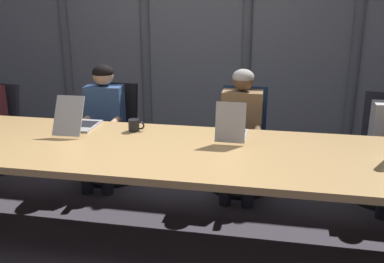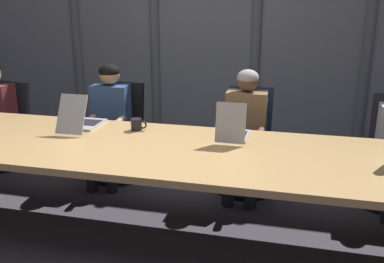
# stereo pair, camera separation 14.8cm
# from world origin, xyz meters

# --- Properties ---
(ground_plane) EXTENTS (14.65, 14.65, 0.00)m
(ground_plane) POSITION_xyz_m (0.00, 0.00, 0.00)
(ground_plane) COLOR #47424C
(conference_table) EXTENTS (4.69, 1.16, 0.73)m
(conference_table) POSITION_xyz_m (0.00, 0.00, 0.60)
(conference_table) COLOR tan
(conference_table) RESTS_ON ground_plane
(curtain_backdrop) EXTENTS (7.33, 0.17, 2.82)m
(curtain_backdrop) POSITION_xyz_m (0.00, 2.41, 1.41)
(curtain_backdrop) COLOR gray
(curtain_backdrop) RESTS_ON ground_plane
(laptop_left_mid) EXTENTS (0.24, 0.50, 0.31)m
(laptop_left_mid) POSITION_xyz_m (-0.63, 0.30, 0.79)
(laptop_left_mid) COLOR #BCBCC1
(laptop_left_mid) RESTS_ON conference_table
(laptop_center) EXTENTS (0.23, 0.38, 0.31)m
(laptop_center) POSITION_xyz_m (0.65, 0.31, 0.79)
(laptop_center) COLOR #BCBCC1
(laptop_center) RESTS_ON conference_table
(office_chair_left_mid) EXTENTS (0.60, 0.60, 0.95)m
(office_chair_left_mid) POSITION_xyz_m (-0.65, 1.07, 0.35)
(office_chair_left_mid) COLOR black
(office_chair_left_mid) RESTS_ON ground_plane
(office_chair_center) EXTENTS (0.60, 0.60, 0.96)m
(office_chair_center) POSITION_xyz_m (0.68, 1.07, 0.35)
(office_chair_center) COLOR navy
(office_chair_center) RESTS_ON ground_plane
(person_left_mid) EXTENTS (0.40, 0.57, 1.17)m
(person_left_mid) POSITION_xyz_m (-0.67, 0.91, 0.66)
(person_left_mid) COLOR #335184
(person_left_mid) RESTS_ON ground_plane
(person_center) EXTENTS (0.38, 0.55, 1.17)m
(person_center) POSITION_xyz_m (0.68, 0.91, 0.66)
(person_center) COLOR olive
(person_center) RESTS_ON ground_plane
(coffee_mug_near) EXTENTS (0.14, 0.09, 0.10)m
(coffee_mug_near) POSITION_xyz_m (-0.16, 0.35, 0.78)
(coffee_mug_near) COLOR black
(coffee_mug_near) RESTS_ON conference_table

